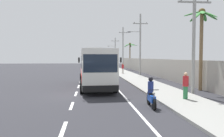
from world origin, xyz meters
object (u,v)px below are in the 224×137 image
at_px(motorcycle_trailing, 151,95).
at_px(pedestrian_midwalk, 186,85).
at_px(palm_second, 201,31).
at_px(coach_bus_foreground, 95,66).
at_px(motorcycle_beside_bus, 108,73).
at_px(utility_pole_mid, 140,43).
at_px(pedestrian_near_kerb, 123,68).
at_px(utility_pole_far, 123,48).
at_px(utility_pole_distant, 115,51).
at_px(utility_pole_nearest, 194,37).
at_px(palm_nearest, 130,49).

distance_m(motorcycle_trailing, pedestrian_midwalk, 2.98).
bearing_deg(palm_second, coach_bus_foreground, 159.74).
xyz_separation_m(coach_bus_foreground, pedestrian_midwalk, (5.47, -7.26, -0.89)).
relative_size(motorcycle_beside_bus, utility_pole_mid, 0.22).
height_order(pedestrian_near_kerb, utility_pole_far, utility_pole_far).
height_order(coach_bus_foreground, utility_pole_distant, utility_pole_distant).
xyz_separation_m(pedestrian_midwalk, palm_second, (3.16, 4.08, 3.90)).
distance_m(coach_bus_foreground, utility_pole_nearest, 9.01).
relative_size(utility_pole_nearest, palm_second, 1.20).
distance_m(motorcycle_trailing, palm_second, 9.01).
relative_size(palm_nearest, palm_second, 0.92).
relative_size(coach_bus_foreground, utility_pole_mid, 1.19).
height_order(motorcycle_trailing, palm_nearest, palm_nearest).
bearing_deg(utility_pole_mid, palm_nearest, 83.41).
height_order(utility_pole_nearest, utility_pole_distant, utility_pole_distant).
xyz_separation_m(motorcycle_trailing, utility_pole_distant, (4.32, 53.31, 3.90)).
bearing_deg(pedestrian_midwalk, utility_pole_far, 98.68).
relative_size(coach_bus_foreground, palm_second, 1.60).
relative_size(coach_bus_foreground, utility_pole_nearest, 1.34).
distance_m(coach_bus_foreground, motorcycle_trailing, 9.18).
height_order(pedestrian_near_kerb, utility_pole_mid, utility_pole_mid).
bearing_deg(pedestrian_near_kerb, motorcycle_trailing, 41.96).
relative_size(utility_pole_nearest, utility_pole_far, 0.86).
relative_size(pedestrian_midwalk, palm_nearest, 0.27).
relative_size(pedestrian_midwalk, utility_pole_far, 0.18).
height_order(motorcycle_beside_bus, utility_pole_far, utility_pole_far).
height_order(pedestrian_midwalk, palm_nearest, palm_nearest).
xyz_separation_m(utility_pole_distant, palm_nearest, (2.06, -13.39, 0.03)).
bearing_deg(utility_pole_far, utility_pole_nearest, -90.03).
bearing_deg(palm_nearest, pedestrian_midwalk, -95.56).
bearing_deg(utility_pole_far, utility_pole_mid, -90.26).
bearing_deg(pedestrian_midwalk, utility_pole_distant, 99.30).
bearing_deg(utility_pole_distant, utility_pole_far, -90.55).
relative_size(motorcycle_beside_bus, utility_pole_nearest, 0.24).
xyz_separation_m(coach_bus_foreground, palm_second, (8.63, -3.19, 3.00)).
distance_m(pedestrian_near_kerb, utility_pole_far, 14.81).
height_order(motorcycle_beside_bus, utility_pole_nearest, utility_pole_nearest).
bearing_deg(pedestrian_near_kerb, utility_pole_far, -142.20).
xyz_separation_m(palm_nearest, palm_second, (-0.59, -34.46, 0.31)).
xyz_separation_m(pedestrian_near_kerb, pedestrian_midwalk, (0.70, -21.21, 0.03)).
height_order(motorcycle_beside_bus, pedestrian_near_kerb, pedestrian_near_kerb).
bearing_deg(pedestrian_near_kerb, coach_bus_foreground, 27.94).
height_order(utility_pole_distant, palm_second, utility_pole_distant).
xyz_separation_m(coach_bus_foreground, utility_pole_far, (7.01, 28.05, 3.00)).
xyz_separation_m(motorcycle_beside_bus, utility_pole_distant, (5.13, 35.31, 3.93)).
distance_m(utility_pole_nearest, utility_pole_distant, 49.85).
height_order(pedestrian_midwalk, utility_pole_mid, utility_pole_mid).
distance_m(pedestrian_midwalk, palm_second, 6.46).
distance_m(pedestrian_near_kerb, utility_pole_nearest, 19.53).
bearing_deg(palm_nearest, motorcycle_trailing, -99.07).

